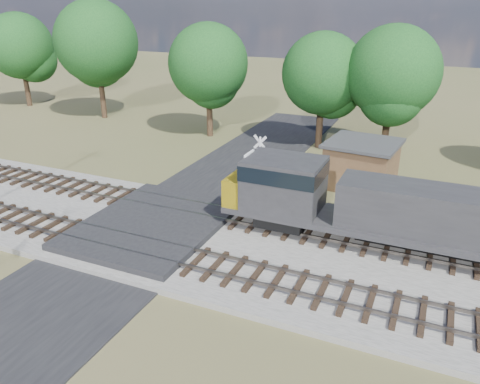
% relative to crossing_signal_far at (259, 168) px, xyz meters
% --- Properties ---
extents(ground, '(160.00, 160.00, 0.00)m').
position_rel_crossing_signal_far_xyz_m(ground, '(-3.04, -8.26, -1.57)').
color(ground, '#474D29').
rests_on(ground, ground).
extents(ballast_bed, '(140.00, 10.00, 0.30)m').
position_rel_crossing_signal_far_xyz_m(ballast_bed, '(6.96, -7.76, -1.42)').
color(ballast_bed, gray).
rests_on(ballast_bed, ground).
extents(road, '(7.00, 60.00, 0.08)m').
position_rel_crossing_signal_far_xyz_m(road, '(-3.04, -8.26, -1.53)').
color(road, black).
rests_on(road, ground).
extents(crossing_panel, '(7.00, 9.00, 0.62)m').
position_rel_crossing_signal_far_xyz_m(crossing_panel, '(-3.04, -7.76, -1.26)').
color(crossing_panel, '#262628').
rests_on(crossing_panel, ground).
extents(track_near, '(140.00, 2.60, 0.33)m').
position_rel_crossing_signal_far_xyz_m(track_near, '(0.08, -10.26, -1.16)').
color(track_near, black).
rests_on(track_near, ballast_bed).
extents(track_far, '(140.00, 2.60, 0.33)m').
position_rel_crossing_signal_far_xyz_m(track_far, '(0.08, -5.26, -1.16)').
color(track_far, black).
rests_on(track_far, ballast_bed).
extents(crossing_signal_far, '(1.52, 0.36, 3.78)m').
position_rel_crossing_signal_far_xyz_m(crossing_signal_far, '(0.00, 0.00, 0.00)').
color(crossing_signal_far, silver).
rests_on(crossing_signal_far, ground).
extents(equipment_shed, '(4.97, 4.97, 3.08)m').
position_rel_crossing_signal_far_xyz_m(equipment_shed, '(5.97, 3.60, -0.01)').
color(equipment_shed, '#4D3521').
rests_on(equipment_shed, ground).
extents(treeline, '(81.61, 10.38, 11.90)m').
position_rel_crossing_signal_far_xyz_m(treeline, '(0.38, 12.10, 5.13)').
color(treeline, black).
rests_on(treeline, ground).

